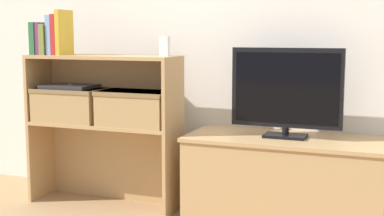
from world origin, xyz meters
The scene contains 15 objects.
wall_back centered at (0.00, 0.49, 1.20)m, with size 10.00×0.05×2.40m.
tv_stand centered at (0.50, 0.23, 0.23)m, with size 1.04×0.47×0.46m.
tv centered at (0.50, 0.22, 0.71)m, with size 0.58×0.14×0.47m.
bookshelf_lower_tier centered at (-0.55, 0.19, 0.31)m, with size 0.91×0.27×0.49m.
bookshelf_upper_tier centered at (-0.55, 0.19, 0.74)m, with size 0.91×0.27×0.39m.
book_forest centered at (-0.96, 0.10, 0.98)m, with size 0.04×0.15×0.19m.
book_plum centered at (-0.93, 0.10, 0.98)m, with size 0.02×0.15×0.19m.
book_olive centered at (-0.89, 0.10, 0.97)m, with size 0.04×0.16×0.18m.
book_skyblue centered at (-0.85, 0.10, 1.00)m, with size 0.03×0.14×0.23m.
book_crimson centered at (-0.82, 0.10, 1.00)m, with size 0.03×0.14×0.23m.
book_mustard centered at (-0.78, 0.10, 1.01)m, with size 0.03×0.15×0.26m.
baby_monitor centered at (-0.16, 0.14, 0.94)m, with size 0.05×0.03×0.14m.
storage_basket_left centered at (-0.77, 0.12, 0.60)m, with size 0.41×0.24×0.20m.
storage_basket_right centered at (-0.34, 0.12, 0.60)m, with size 0.41×0.24×0.20m.
laptop centered at (-0.77, 0.12, 0.70)m, with size 0.30×0.21×0.02m.
Camera 1 is at (1.05, -2.54, 1.00)m, focal length 50.00 mm.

